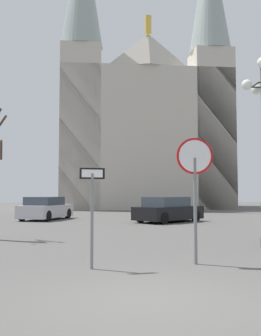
{
  "coord_description": "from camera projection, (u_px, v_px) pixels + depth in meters",
  "views": [
    {
      "loc": [
        -0.81,
        -6.06,
        1.67
      ],
      "look_at": [
        1.17,
        18.6,
        3.26
      ],
      "focal_mm": 41.16,
      "sensor_mm": 36.0,
      "label": 1
    }
  ],
  "objects": [
    {
      "name": "one_way_arrow_sign",
      "position": [
        92.0,
        206.0,
        8.5
      ],
      "size": [
        0.56,
        0.14,
        2.22
      ],
      "color": "slate",
      "rests_on": "ground"
    },
    {
      "name": "parked_car_near_silver",
      "position": [
        46.0,
        209.0,
        23.89
      ],
      "size": [
        3.12,
        4.58,
        1.41
      ],
      "color": "#B7B7BC",
      "rests_on": "ground"
    },
    {
      "name": "stop_sign",
      "position": [
        195.0,
        174.0,
        9.11
      ],
      "size": [
        0.87,
        0.09,
        2.97
      ],
      "color": "slate",
      "rests_on": "ground"
    },
    {
      "name": "cathedral",
      "position": [
        143.0,
        125.0,
        42.72
      ],
      "size": [
        17.67,
        14.04,
        30.84
      ],
      "color": "#BCB5A5",
      "rests_on": "ground"
    },
    {
      "name": "ground_plane",
      "position": [
        151.0,
        300.0,
        5.99
      ],
      "size": [
        120.0,
        120.0,
        0.0
      ],
      "primitive_type": "plane",
      "color": "#514F4C"
    },
    {
      "name": "parked_car_far_black",
      "position": [
        168.0,
        210.0,
        21.93
      ],
      "size": [
        4.42,
        4.1,
        1.43
      ],
      "color": "black",
      "rests_on": "ground"
    }
  ]
}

